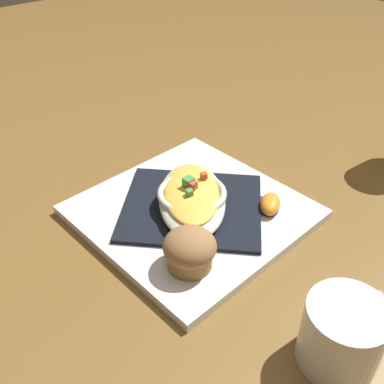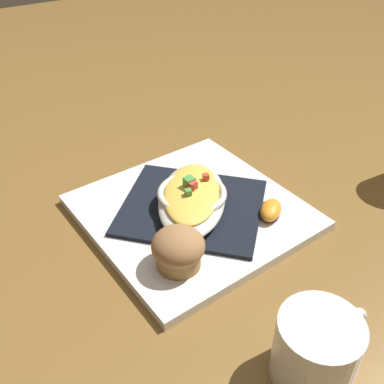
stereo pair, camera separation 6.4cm
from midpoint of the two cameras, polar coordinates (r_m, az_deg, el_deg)
The scene contains 7 objects.
ground_plane at distance 0.67m, azimuth 2.75°, elevation -3.11°, with size 2.60×2.60×0.00m, color brown.
square_plate at distance 0.66m, azimuth 2.76°, elevation -2.66°, with size 0.29×0.29×0.01m, color white.
folded_napkin at distance 0.66m, azimuth 2.79°, elevation -1.99°, with size 0.17×0.20×0.01m, color black.
gratin_dish at distance 0.64m, azimuth 2.84°, elevation -0.62°, with size 0.18×0.20×0.04m.
muffin at distance 0.56m, azimuth 1.56°, elevation -7.35°, with size 0.07×0.07×0.05m.
orange_garnish at distance 0.66m, azimuth 12.55°, elevation -2.40°, with size 0.06×0.06×0.02m.
coffee_mug at distance 0.50m, azimuth 19.22°, elevation -18.75°, with size 0.11×0.08×0.08m.
Camera 2 is at (-0.27, -0.44, 0.43)m, focal length 42.17 mm.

